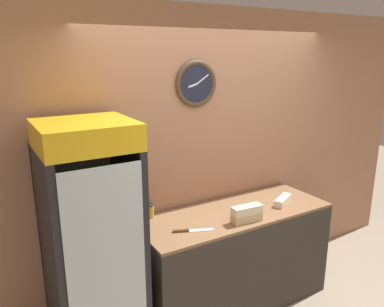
% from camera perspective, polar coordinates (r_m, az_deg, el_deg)
% --- Properties ---
extents(wall_back, '(5.20, 0.10, 2.70)m').
position_cam_1_polar(wall_back, '(3.56, 3.03, -0.29)').
color(wall_back, '#AD7A5B').
rests_on(wall_back, ground_plane).
extents(prep_counter, '(1.79, 0.66, 0.93)m').
position_cam_1_polar(prep_counter, '(3.62, 6.32, -15.47)').
color(prep_counter, '#332D28').
rests_on(prep_counter, ground_plane).
extents(beverage_cooler, '(0.62, 0.68, 1.87)m').
position_cam_1_polar(beverage_cooler, '(2.89, -15.25, -12.00)').
color(beverage_cooler, black).
rests_on(beverage_cooler, ground_plane).
extents(sandwich_stack_bottom, '(0.27, 0.11, 0.07)m').
position_cam_1_polar(sandwich_stack_bottom, '(3.22, 8.31, -9.66)').
color(sandwich_stack_bottom, tan).
rests_on(sandwich_stack_bottom, prep_counter).
extents(sandwich_stack_middle, '(0.27, 0.11, 0.07)m').
position_cam_1_polar(sandwich_stack_middle, '(3.19, 8.36, -8.50)').
color(sandwich_stack_middle, beige).
rests_on(sandwich_stack_middle, sandwich_stack_bottom).
extents(sandwich_flat_left, '(0.27, 0.19, 0.06)m').
position_cam_1_polar(sandwich_flat_left, '(3.65, 13.68, -6.95)').
color(sandwich_flat_left, beige).
rests_on(sandwich_flat_left, prep_counter).
extents(chefs_knife, '(0.32, 0.15, 0.02)m').
position_cam_1_polar(chefs_knife, '(3.04, -0.67, -11.64)').
color(chefs_knife, silver).
rests_on(chefs_knife, prep_counter).
extents(condiment_jar, '(0.07, 0.07, 0.12)m').
position_cam_1_polar(condiment_jar, '(3.27, -6.44, -8.71)').
color(condiment_jar, gold).
rests_on(condiment_jar, prep_counter).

